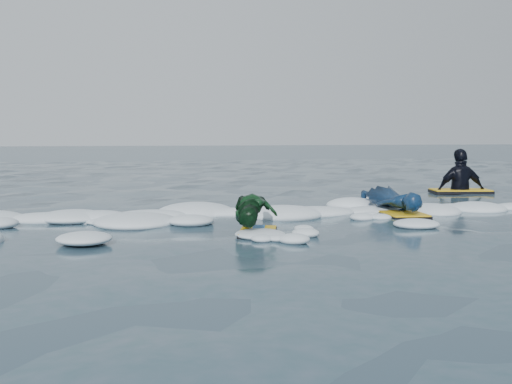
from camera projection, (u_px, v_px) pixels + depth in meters
ground at (248, 232)px, 7.90m from camera, size 120.00×120.00×0.00m
foam_band at (233, 221)px, 8.90m from camera, size 12.00×3.10×0.30m
prone_woman_unit at (394, 201)px, 9.52m from camera, size 0.65×1.57×0.40m
prone_child_unit at (254, 213)px, 7.83m from camera, size 0.90×1.31×0.47m
waiting_rider_unit at (461, 192)px, 12.98m from camera, size 1.28×0.87×1.76m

